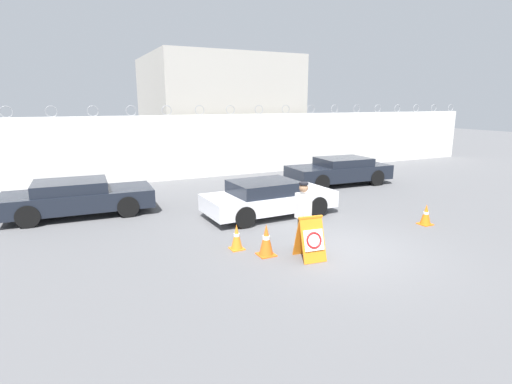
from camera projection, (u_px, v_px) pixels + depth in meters
The scene contains 11 objects.
ground_plane at pixel (341, 249), 10.18m from camera, with size 90.00×90.00×0.00m, color #5B5B5E.
perimeter_wall at pixel (201, 146), 19.61m from camera, with size 36.00×0.30×3.53m.
building_block at pixel (217, 111), 24.61m from camera, with size 8.17×7.65×6.31m.
barricade_sign at pixel (311, 238), 9.47m from camera, with size 0.66×0.75×1.05m.
security_guard at pixel (303, 213), 9.94m from camera, with size 0.38×0.63×1.75m.
traffic_cone_near at pixel (266, 240), 9.72m from camera, with size 0.42×0.42×0.79m.
traffic_cone_mid at pixel (237, 237), 10.14m from camera, with size 0.34×0.34×0.67m.
traffic_cone_far at pixel (426, 215), 12.19m from camera, with size 0.38×0.38×0.64m.
parked_car_front_coupe at pixel (78, 197), 13.13m from camera, with size 4.71×2.08×1.18m.
parked_car_rear_sedan at pixel (268, 198), 13.13m from camera, with size 4.35×2.00×1.17m.
parked_car_far_side at pixel (339, 171), 18.13m from camera, with size 4.75×2.19×1.21m.
Camera 1 is at (-6.19, -7.67, 3.68)m, focal length 28.00 mm.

